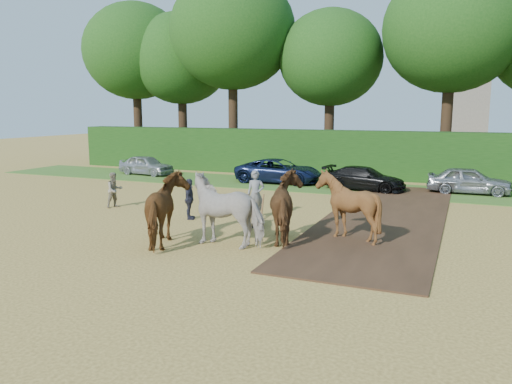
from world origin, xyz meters
The scene contains 10 objects.
ground centered at (0.00, 0.00, 0.00)m, with size 120.00×120.00×0.00m, color gold.
earth_strip centered at (1.50, 7.00, 0.03)m, with size 4.50×17.00×0.05m, color #472D1C.
grass_verge centered at (0.00, 14.00, 0.01)m, with size 50.00×5.00×0.03m, color #38601E.
hedgerow centered at (0.00, 18.50, 1.50)m, with size 46.00×1.60×3.00m, color #14380F.
spectator_near centered at (-9.97, 4.49, 0.78)m, with size 0.76×0.59×1.57m, color tan.
spectator_far centered at (-5.65, 3.66, 0.81)m, with size 0.95×0.40×1.63m, color #282936.
plough_team centered at (-1.79, 1.66, 1.14)m, with size 7.56×6.65×2.30m.
parked_cars centered at (2.58, 14.24, 0.70)m, with size 35.28×3.26×1.47m.
treeline centered at (-1.69, 21.69, 8.97)m, with size 48.70×10.60×14.21m.
church centered at (4.00, 55.00, 13.73)m, with size 5.20×5.20×27.00m.
Camera 1 is at (4.36, -13.18, 4.31)m, focal length 35.00 mm.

